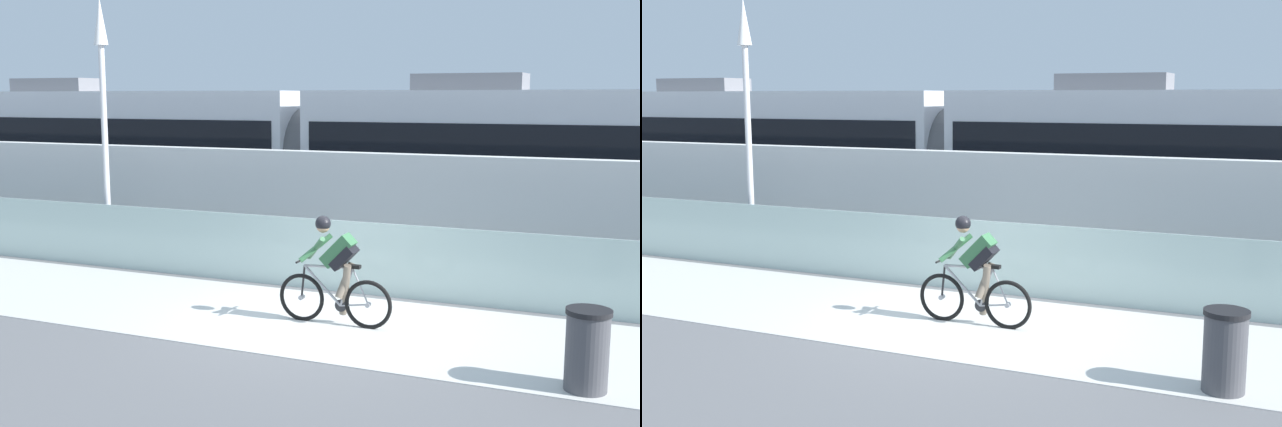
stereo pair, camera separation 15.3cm
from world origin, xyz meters
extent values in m
plane|color=slate|center=(0.00, 0.00, 0.00)|extent=(200.00, 200.00, 0.00)
cube|color=silver|center=(0.00, 0.00, 0.01)|extent=(32.00, 3.20, 0.01)
cube|color=#ADC6C1|center=(0.00, 1.85, 0.62)|extent=(32.00, 0.05, 1.24)
cube|color=silver|center=(0.00, 3.65, 1.13)|extent=(32.00, 0.36, 2.26)
cube|color=#595654|center=(0.00, 6.13, 0.00)|extent=(32.00, 0.08, 0.01)
cube|color=#595654|center=(0.00, 7.57, 0.00)|extent=(32.00, 0.08, 0.01)
cube|color=silver|center=(-8.93, 6.85, 1.90)|extent=(11.00, 2.50, 3.10)
cube|color=black|center=(-8.93, 6.85, 2.25)|extent=(10.56, 2.54, 1.04)
cube|color=#19599E|center=(-8.93, 6.85, 0.53)|extent=(10.78, 2.53, 0.28)
cube|color=slate|center=(-10.91, 6.85, 3.63)|extent=(2.40, 1.10, 0.36)
cube|color=#232326|center=(-12.45, 6.85, 0.36)|extent=(1.40, 1.88, 0.20)
cylinder|color=black|center=(-12.45, 6.13, 0.30)|extent=(0.60, 0.10, 0.60)
cylinder|color=black|center=(-12.45, 7.57, 0.30)|extent=(0.60, 0.10, 0.60)
cube|color=#232326|center=(-5.41, 6.85, 0.36)|extent=(1.40, 1.88, 0.20)
cylinder|color=black|center=(-5.41, 6.13, 0.30)|extent=(0.60, 0.10, 0.60)
cylinder|color=black|center=(-5.41, 7.57, 0.30)|extent=(0.60, 0.10, 0.60)
cube|color=silver|center=(2.57, 6.85, 1.90)|extent=(11.00, 2.50, 3.10)
cube|color=black|center=(2.57, 6.85, 2.25)|extent=(10.56, 2.54, 1.04)
cube|color=#19599E|center=(2.57, 6.85, 0.53)|extent=(10.78, 2.53, 0.28)
cube|color=slate|center=(0.59, 6.85, 3.63)|extent=(2.40, 1.10, 0.36)
cube|color=#232326|center=(-0.95, 6.85, 0.36)|extent=(1.40, 1.88, 0.20)
cylinder|color=black|center=(-0.95, 6.13, 0.30)|extent=(0.60, 0.10, 0.60)
cylinder|color=black|center=(-0.95, 7.57, 0.30)|extent=(0.60, 0.10, 0.60)
cylinder|color=#59595B|center=(-3.18, 6.85, 1.90)|extent=(0.60, 2.30, 2.30)
torus|color=black|center=(-0.33, 0.00, 0.36)|extent=(0.72, 0.06, 0.72)
cylinder|color=#99999E|center=(-0.33, 0.00, 0.36)|extent=(0.07, 0.10, 0.07)
torus|color=black|center=(0.72, 0.00, 0.36)|extent=(0.72, 0.06, 0.72)
cylinder|color=#99999E|center=(0.72, 0.00, 0.36)|extent=(0.07, 0.10, 0.07)
cylinder|color=#99999E|center=(0.01, 0.00, 0.57)|extent=(0.60, 0.04, 0.58)
cylinder|color=#99999E|center=(0.39, 0.00, 0.59)|extent=(0.22, 0.04, 0.59)
cylinder|color=#99999E|center=(0.10, 0.00, 0.86)|extent=(0.76, 0.04, 0.07)
cylinder|color=#99999E|center=(0.51, 0.00, 0.33)|extent=(0.43, 0.03, 0.09)
cylinder|color=#99999E|center=(0.60, 0.00, 0.62)|extent=(0.27, 0.02, 0.53)
cylinder|color=black|center=(-0.30, 0.00, 0.60)|extent=(0.08, 0.03, 0.49)
cube|color=black|center=(0.48, 0.00, 0.90)|extent=(0.24, 0.10, 0.05)
cylinder|color=black|center=(-0.28, 0.00, 0.95)|extent=(0.03, 0.58, 0.03)
cylinder|color=#262628|center=(0.30, 0.00, 0.30)|extent=(0.18, 0.02, 0.18)
cube|color=#33663F|center=(0.26, 0.00, 1.11)|extent=(0.50, 0.28, 0.51)
cube|color=black|center=(0.35, 0.00, 1.02)|extent=(0.38, 0.30, 0.38)
sphere|color=tan|center=(0.02, 0.00, 1.46)|extent=(0.20, 0.20, 0.20)
sphere|color=black|center=(0.02, 0.00, 1.49)|extent=(0.23, 0.23, 0.23)
cylinder|color=#33663F|center=(-0.10, 0.00, 1.12)|extent=(0.44, 0.41, 0.41)
cylinder|color=#33663F|center=(-0.10, 0.00, 1.12)|extent=(0.44, 0.41, 0.41)
cylinder|color=#726656|center=(0.37, 0.00, 0.55)|extent=(0.29, 0.33, 0.80)
cylinder|color=#726656|center=(0.37, 0.00, 0.69)|extent=(0.29, 0.33, 0.54)
cylinder|color=gray|center=(-5.57, 2.15, 0.10)|extent=(0.24, 0.24, 0.20)
cylinder|color=silver|center=(-5.57, 2.15, 2.20)|extent=(0.12, 0.12, 4.20)
cone|color=white|center=(-5.57, 2.15, 4.75)|extent=(0.28, 0.28, 0.90)
cylinder|color=#47474C|center=(3.79, -1.25, 0.45)|extent=(0.48, 0.48, 0.90)
cylinder|color=black|center=(3.79, -1.25, 0.93)|extent=(0.51, 0.51, 0.06)
camera|label=1|loc=(4.32, -10.10, 3.31)|focal=43.20mm
camera|label=2|loc=(4.47, -10.04, 3.31)|focal=43.20mm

